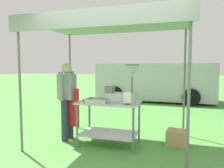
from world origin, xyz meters
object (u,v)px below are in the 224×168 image
supply_crate (178,138)px  van_silver (154,81)px  stall_canopy (110,26)px  donut_tray (98,101)px  menu_sign (127,99)px  donut_fryer (123,89)px  vendor (67,97)px  donut_cart (109,114)px

supply_crate → van_silver: 5.77m
stall_canopy → donut_tray: stall_canopy is taller
menu_sign → donut_fryer: bearing=125.1°
donut_fryer → supply_crate: bearing=22.4°
stall_canopy → vendor: 1.69m
stall_canopy → supply_crate: (1.29, 0.28, -2.16)m
menu_sign → supply_crate: menu_sign is taller
donut_tray → supply_crate: donut_tray is taller
donut_cart → donut_fryer: 0.58m
donut_tray → donut_fryer: (0.46, 0.12, 0.24)m
supply_crate → donut_tray: bearing=-159.9°
donut_fryer → supply_crate: donut_fryer is taller
donut_fryer → donut_cart: bearing=173.9°
donut_cart → menu_sign: size_ratio=5.37×
donut_cart → donut_tray: bearing=-137.8°
donut_tray → van_silver: 6.17m
donut_tray → van_silver: van_silver is taller
stall_canopy → donut_tray: bearing=-123.8°
donut_tray → supply_crate: 1.72m
supply_crate → donut_fryer: bearing=-157.6°
donut_cart → donut_tray: donut_tray is taller
stall_canopy → donut_cart: 1.69m
vendor → donut_fryer: bearing=-4.1°
van_silver → donut_cart: bearing=-92.3°
menu_sign → supply_crate: 1.33m
donut_fryer → supply_crate: (1.00, 0.41, -0.98)m
donut_tray → donut_fryer: donut_fryer is taller
donut_fryer → vendor: (-1.23, 0.09, -0.22)m
stall_canopy → donut_tray: (-0.17, -0.25, -1.43)m
donut_cart → menu_sign: 0.57m
stall_canopy → supply_crate: 2.53m
donut_fryer → van_silver: van_silver is taller
donut_tray → menu_sign: bearing=-5.1°
vendor → supply_crate: vendor is taller
supply_crate → donut_cart: bearing=-163.6°
donut_cart → supply_crate: bearing=16.4°
donut_cart → donut_fryer: donut_fryer is taller
donut_tray → donut_fryer: size_ratio=0.62×
van_silver → donut_tray: bearing=-93.8°
donut_fryer → vendor: bearing=175.9°
vendor → van_silver: van_silver is taller
donut_fryer → supply_crate: 1.46m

